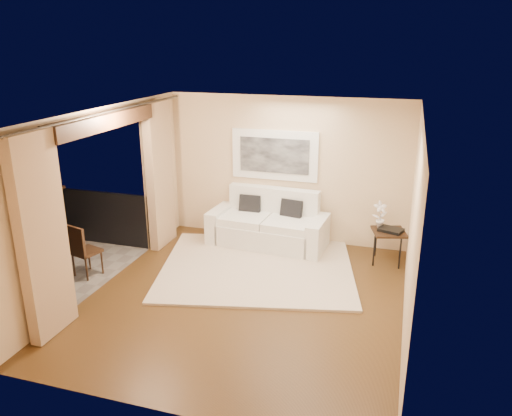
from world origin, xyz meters
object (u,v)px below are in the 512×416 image
at_px(bistro_table, 5,243).
at_px(balcony_chair_far, 81,248).
at_px(orchid, 380,215).
at_px(balcony_chair_near, 19,243).
at_px(sofa, 269,226).
at_px(side_table, 389,234).
at_px(ice_bucket, 0,228).

height_order(bistro_table, balcony_chair_far, balcony_chair_far).
distance_m(orchid, balcony_chair_far, 4.95).
xyz_separation_m(orchid, balcony_chair_near, (-5.46, -2.35, -0.26)).
relative_size(sofa, bistro_table, 2.92).
bearing_deg(bistro_table, balcony_chair_near, 90.27).
xyz_separation_m(side_table, orchid, (-0.17, 0.12, 0.29)).
distance_m(sofa, bistro_table, 4.39).
xyz_separation_m(side_table, balcony_chair_near, (-5.63, -2.22, 0.03)).
height_order(orchid, balcony_chair_near, orchid).
distance_m(bistro_table, balcony_chair_far, 1.12).
xyz_separation_m(sofa, side_table, (2.15, -0.17, 0.15)).
xyz_separation_m(bistro_table, ice_bucket, (-0.16, 0.12, 0.18)).
bearing_deg(bistro_table, ice_bucket, 143.80).
bearing_deg(side_table, orchid, 144.55).
height_order(side_table, bistro_table, bistro_table).
relative_size(orchid, balcony_chair_far, 0.52).
height_order(balcony_chair_near, ice_bucket, same).
distance_m(orchid, balcony_chair_near, 5.95).
relative_size(balcony_chair_far, balcony_chair_near, 0.93).
relative_size(bistro_table, balcony_chair_near, 0.79).
xyz_separation_m(side_table, balcony_chair_far, (-4.63, -2.01, -0.01)).
xyz_separation_m(orchid, bistro_table, (-5.46, -2.62, -0.14)).
height_order(side_table, orchid, orchid).
height_order(side_table, ice_bucket, ice_bucket).
bearing_deg(sofa, ice_bucket, -141.07).
distance_m(bistro_table, ice_bucket, 0.27).
relative_size(sofa, orchid, 4.72).
distance_m(balcony_chair_far, ice_bucket, 1.26).
height_order(bistro_table, balcony_chair_near, balcony_chair_near).
bearing_deg(bistro_table, orchid, 25.66).
bearing_deg(ice_bucket, sofa, 35.04).
distance_m(bistro_table, balcony_chair_near, 0.30).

